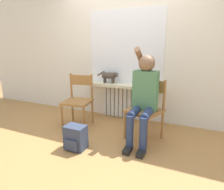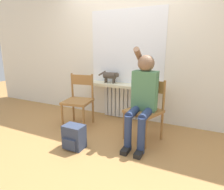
{
  "view_description": "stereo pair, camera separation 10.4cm",
  "coord_description": "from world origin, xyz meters",
  "px_view_note": "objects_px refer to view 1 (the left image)",
  "views": [
    {
      "loc": [
        1.18,
        -2.1,
        1.33
      ],
      "look_at": [
        0.0,
        0.6,
        0.58
      ],
      "focal_mm": 30.0,
      "sensor_mm": 36.0,
      "label": 1
    },
    {
      "loc": [
        1.28,
        -2.06,
        1.33
      ],
      "look_at": [
        0.0,
        0.6,
        0.58
      ],
      "focal_mm": 30.0,
      "sensor_mm": 36.0,
      "label": 2
    }
  ],
  "objects_px": {
    "chair_left": "(78,100)",
    "backpack": "(75,138)",
    "person": "(144,94)",
    "chair_right": "(146,109)",
    "cat": "(110,76)"
  },
  "relations": [
    {
      "from": "chair_left",
      "to": "cat",
      "type": "distance_m",
      "value": 0.75
    },
    {
      "from": "cat",
      "to": "chair_left",
      "type": "bearing_deg",
      "value": -120.95
    },
    {
      "from": "backpack",
      "to": "chair_left",
      "type": "bearing_deg",
      "value": 120.08
    },
    {
      "from": "chair_right",
      "to": "cat",
      "type": "relative_size",
      "value": 2.07
    },
    {
      "from": "chair_right",
      "to": "backpack",
      "type": "distance_m",
      "value": 1.08
    },
    {
      "from": "person",
      "to": "cat",
      "type": "xyz_separation_m",
      "value": [
        -0.83,
        0.67,
        0.12
      ]
    },
    {
      "from": "person",
      "to": "chair_right",
      "type": "bearing_deg",
      "value": 81.64
    },
    {
      "from": "chair_left",
      "to": "chair_right",
      "type": "height_order",
      "value": "same"
    },
    {
      "from": "cat",
      "to": "backpack",
      "type": "height_order",
      "value": "cat"
    },
    {
      "from": "cat",
      "to": "person",
      "type": "bearing_deg",
      "value": -38.86
    },
    {
      "from": "chair_right",
      "to": "cat",
      "type": "xyz_separation_m",
      "value": [
        -0.84,
        0.57,
        0.36
      ]
    },
    {
      "from": "person",
      "to": "backpack",
      "type": "xyz_separation_m",
      "value": [
        -0.76,
        -0.59,
        -0.54
      ]
    },
    {
      "from": "chair_left",
      "to": "cat",
      "type": "xyz_separation_m",
      "value": [
        0.34,
        0.56,
        0.36
      ]
    },
    {
      "from": "chair_left",
      "to": "cat",
      "type": "relative_size",
      "value": 2.07
    },
    {
      "from": "chair_left",
      "to": "backpack",
      "type": "bearing_deg",
      "value": -69.05
    }
  ]
}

